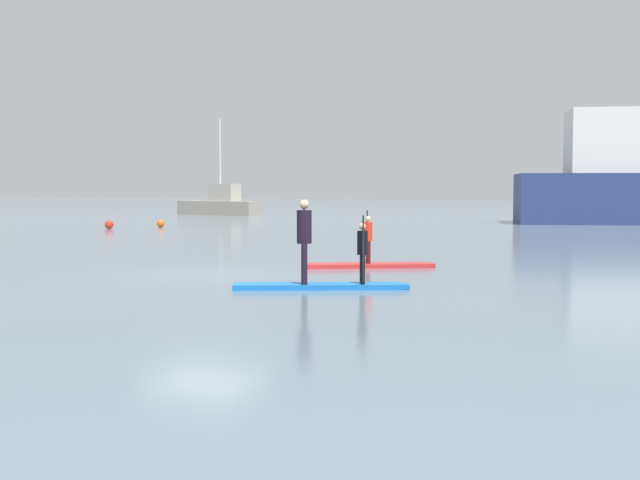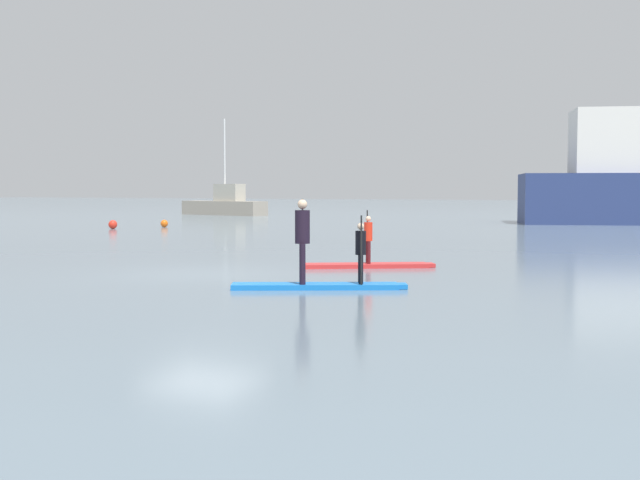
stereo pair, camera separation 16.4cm
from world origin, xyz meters
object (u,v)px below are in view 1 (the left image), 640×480
paddler_child_front (362,249)px  paddler_adult (304,235)px  paddleboard_far (321,286)px  fishing_boat_green_midground (220,205)px  paddler_child_solo (368,237)px  mooring_buoy_mid (109,225)px  mooring_buoy_near (161,224)px  paddleboard_near (368,265)px

paddler_child_front → paddler_adult: bearing=-156.1°
paddleboard_far → fishing_boat_green_midground: size_ratio=0.45×
paddler_child_solo → paddleboard_far: bearing=-81.6°
mooring_buoy_mid → paddleboard_far: bearing=-43.6°
paddler_child_front → mooring_buoy_near: (-17.93, 19.65, -0.57)m
paddleboard_far → mooring_buoy_near: bearing=130.7°
mooring_buoy_near → mooring_buoy_mid: mooring_buoy_mid is taller
paddleboard_far → paddler_adult: size_ratio=2.01×
paddler_child_front → mooring_buoy_near: 26.61m
mooring_buoy_mid → paddler_adult: bearing=-44.3°
paddler_child_solo → mooring_buoy_near: 22.73m
paddler_child_solo → mooring_buoy_mid: bearing=143.5°
paddleboard_near → paddleboard_far: same height
paddler_adult → paddler_child_front: size_ratio=1.23×
paddleboard_far → mooring_buoy_mid: size_ratio=7.82×
paddleboard_far → mooring_buoy_mid: mooring_buoy_mid is taller
paddleboard_near → paddler_child_solo: bearing=110.6°
paddleboard_far → fishing_boat_green_midground: 44.23m
paddler_child_solo → fishing_boat_green_midground: (-23.20, 32.83, 0.00)m
fishing_boat_green_midground → mooring_buoy_near: size_ratio=19.69×
paddler_child_solo → paddler_adult: bearing=-85.4°
mooring_buoy_near → paddleboard_near: bearing=-43.3°
paddler_adult → mooring_buoy_mid: 25.37m
paddler_child_solo → mooring_buoy_near: (-16.55, 15.57, -0.56)m
fishing_boat_green_midground → paddler_adult: bearing=-57.8°
mooring_buoy_near → paddler_adult: bearing=-49.9°
paddleboard_near → mooring_buoy_mid: size_ratio=7.41×
paddler_child_solo → paddleboard_near: bearing=-69.4°
paddleboard_near → paddler_child_front: 4.36m
paddleboard_far → paddleboard_near: bearing=98.3°
paddleboard_near → fishing_boat_green_midground: size_ratio=0.43×
paddleboard_near → paddler_adult: bearing=-85.5°
paddler_child_solo → paddler_child_front: paddler_child_front is taller
mooring_buoy_near → mooring_buoy_mid: (-1.25, -2.41, 0.02)m
paddleboard_near → paddler_child_solo: paddler_child_solo is taller
paddler_child_front → paddler_child_solo: bearing=108.7°
paddleboard_near → paddler_adult: paddler_adult is taller
paddler_child_solo → mooring_buoy_mid: paddler_child_solo is taller
paddleboard_far → fishing_boat_green_midground: bearing=122.6°
paddler_adult → mooring_buoy_mid: size_ratio=3.90×
paddleboard_far → mooring_buoy_near: size_ratio=8.87×
paddleboard_far → paddler_adult: (-0.29, -0.13, 0.97)m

